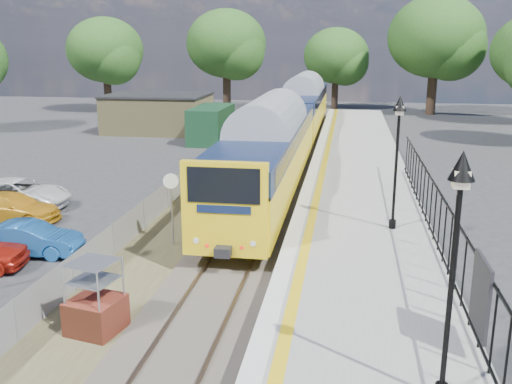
% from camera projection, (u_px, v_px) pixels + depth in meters
% --- Properties ---
extents(ground, '(120.00, 120.00, 0.00)m').
position_uv_depth(ground, '(203.00, 319.00, 15.30)').
color(ground, '#2D2D30').
rests_on(ground, ground).
extents(track_bed, '(5.90, 80.00, 0.29)m').
position_uv_depth(track_bed, '(248.00, 213.00, 24.59)').
color(track_bed, '#473F38').
rests_on(track_bed, ground).
extents(platform, '(5.00, 70.00, 0.90)m').
position_uv_depth(platform, '(359.00, 222.00, 22.17)').
color(platform, gray).
rests_on(platform, ground).
extents(platform_edge, '(0.90, 70.00, 0.01)m').
position_uv_depth(platform_edge, '(306.00, 208.00, 22.38)').
color(platform_edge, silver).
rests_on(platform_edge, platform).
extents(victorian_lamp_south, '(0.44, 0.44, 4.60)m').
position_uv_depth(victorian_lamp_south, '(457.00, 221.00, 9.54)').
color(victorian_lamp_south, black).
rests_on(victorian_lamp_south, platform).
extents(victorian_lamp_north, '(0.44, 0.44, 4.60)m').
position_uv_depth(victorian_lamp_north, '(398.00, 132.00, 19.12)').
color(victorian_lamp_north, black).
rests_on(victorian_lamp_north, platform).
extents(palisade_fence, '(0.12, 26.00, 2.00)m').
position_uv_depth(palisade_fence, '(449.00, 240.00, 15.96)').
color(palisade_fence, black).
rests_on(palisade_fence, platform).
extents(wire_fence, '(0.06, 52.00, 1.20)m').
position_uv_depth(wire_fence, '(180.00, 185.00, 27.26)').
color(wire_fence, '#999EA3').
rests_on(wire_fence, ground).
extents(outbuilding, '(10.80, 10.10, 3.12)m').
position_uv_depth(outbuilding, '(168.00, 115.00, 46.41)').
color(outbuilding, '#918352').
rests_on(outbuilding, ground).
extents(tree_line, '(56.80, 43.80, 11.88)m').
position_uv_depth(tree_line, '(327.00, 49.00, 53.52)').
color(tree_line, '#332319').
rests_on(tree_line, ground).
extents(train, '(2.82, 40.83, 3.51)m').
position_uv_depth(train, '(292.00, 120.00, 36.87)').
color(train, yellow).
rests_on(train, ground).
extents(brick_plinth, '(1.44, 1.44, 1.96)m').
position_uv_depth(brick_plinth, '(95.00, 299.00, 14.36)').
color(brick_plinth, brown).
rests_on(brick_plinth, ground).
extents(speed_sign, '(0.53, 0.22, 2.73)m').
position_uv_depth(speed_sign, '(171.00, 197.00, 20.34)').
color(speed_sign, '#999EA3').
rests_on(speed_sign, ground).
extents(car_blue, '(3.67, 1.53, 1.18)m').
position_uv_depth(car_blue, '(29.00, 239.00, 19.80)').
color(car_blue, '#174D8F').
rests_on(car_blue, ground).
extents(car_yellow, '(4.13, 1.89, 1.17)m').
position_uv_depth(car_yellow, '(13.00, 207.00, 23.63)').
color(car_yellow, orange).
rests_on(car_yellow, ground).
extents(car_white, '(4.73, 2.26, 1.30)m').
position_uv_depth(car_white, '(18.00, 194.00, 25.54)').
color(car_white, silver).
rests_on(car_white, ground).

